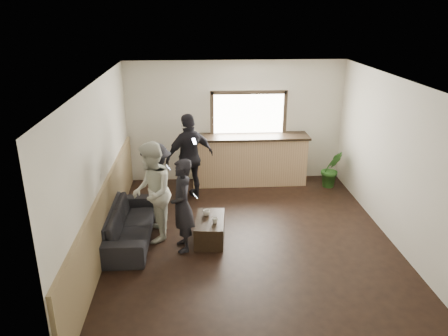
{
  "coord_description": "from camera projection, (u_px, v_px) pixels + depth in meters",
  "views": [
    {
      "loc": [
        -0.91,
        -6.81,
        3.91
      ],
      "look_at": [
        -0.43,
        0.4,
        1.23
      ],
      "focal_mm": 35.0,
      "sensor_mm": 36.0,
      "label": 1
    }
  ],
  "objects": [
    {
      "name": "sofa",
      "position": [
        128.0,
        224.0,
        7.71
      ],
      "size": [
        0.84,
        2.07,
        0.6
      ],
      "primitive_type": "imported",
      "rotation": [
        0.0,
        0.0,
        1.56
      ],
      "color": "black",
      "rests_on": "ground"
    },
    {
      "name": "bar_counter",
      "position": [
        249.0,
        157.0,
        10.1
      ],
      "size": [
        2.7,
        0.68,
        2.13
      ],
      "color": "tan",
      "rests_on": "ground"
    },
    {
      "name": "potted_plant",
      "position": [
        331.0,
        169.0,
        9.93
      ],
      "size": [
        0.51,
        0.43,
        0.86
      ],
      "primitive_type": "imported",
      "rotation": [
        0.0,
        0.0,
        0.11
      ],
      "color": "#2D6623",
      "rests_on": "ground"
    },
    {
      "name": "person_b",
      "position": [
        152.0,
        192.0,
        7.53
      ],
      "size": [
        0.72,
        0.9,
        1.78
      ],
      "rotation": [
        0.0,
        0.0,
        -1.51
      ],
      "color": "beige",
      "rests_on": "ground"
    },
    {
      "name": "room_shell",
      "position": [
        207.0,
        163.0,
        7.23
      ],
      "size": [
        5.01,
        6.01,
        2.8
      ],
      "color": "silver",
      "rests_on": "ground"
    },
    {
      "name": "cup_a",
      "position": [
        206.0,
        213.0,
        7.78
      ],
      "size": [
        0.18,
        0.18,
        0.1
      ],
      "primitive_type": "imported",
      "rotation": [
        0.0,
        0.0,
        0.97
      ],
      "color": "silver",
      "rests_on": "coffee_table"
    },
    {
      "name": "cup_b",
      "position": [
        215.0,
        220.0,
        7.51
      ],
      "size": [
        0.12,
        0.12,
        0.1
      ],
      "primitive_type": "imported",
      "rotation": [
        0.0,
        0.0,
        4.85
      ],
      "color": "silver",
      "rests_on": "coffee_table"
    },
    {
      "name": "ground",
      "position": [
        250.0,
        239.0,
        7.79
      ],
      "size": [
        5.0,
        6.0,
        0.01
      ],
      "primitive_type": "cube",
      "color": "black"
    },
    {
      "name": "person_d",
      "position": [
        190.0,
        157.0,
        9.15
      ],
      "size": [
        1.18,
        0.91,
        1.87
      ],
      "rotation": [
        0.0,
        0.0,
        -2.66
      ],
      "color": "black",
      "rests_on": "ground"
    },
    {
      "name": "person_c",
      "position": [
        157.0,
        182.0,
        8.3
      ],
      "size": [
        0.63,
        1.02,
        1.53
      ],
      "rotation": [
        0.0,
        0.0,
        -1.51
      ],
      "color": "black",
      "rests_on": "ground"
    },
    {
      "name": "coffee_table",
      "position": [
        210.0,
        229.0,
        7.73
      ],
      "size": [
        0.58,
        0.94,
        0.4
      ],
      "primitive_type": "cube",
      "rotation": [
        0.0,
        0.0,
        -0.09
      ],
      "color": "black",
      "rests_on": "ground"
    },
    {
      "name": "person_a",
      "position": [
        182.0,
        206.0,
        7.23
      ],
      "size": [
        0.51,
        0.65,
        1.61
      ],
      "rotation": [
        0.0,
        0.0,
        -1.38
      ],
      "color": "black",
      "rests_on": "ground"
    }
  ]
}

